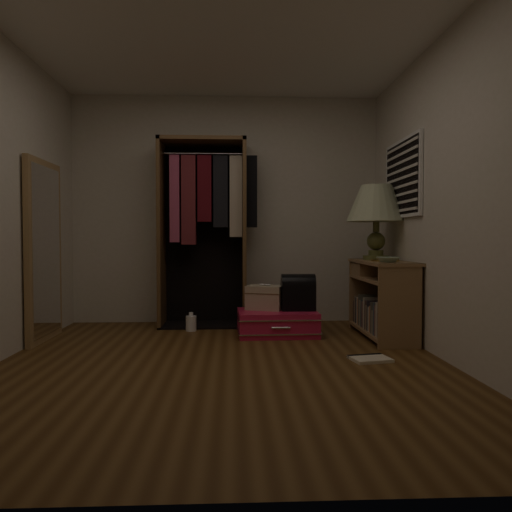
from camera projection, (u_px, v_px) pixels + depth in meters
name	position (u px, v px, depth m)	size (l,w,h in m)	color
ground	(223.00, 365.00, 3.81)	(4.00, 4.00, 0.00)	#573718
room_walls	(232.00, 169.00, 3.81)	(3.52, 4.02, 2.60)	beige
console_bookshelf	(381.00, 297.00, 4.91)	(0.42, 1.12, 0.75)	#956E48
open_wardrobe	(206.00, 215.00, 5.53)	(1.07, 0.50, 2.05)	brown
floor_mirror	(44.00, 251.00, 4.70)	(0.06, 0.80, 1.70)	#A88251
pink_suitcase	(277.00, 323.00, 4.99)	(0.82, 0.60, 0.24)	#D31947
train_case	(265.00, 297.00, 5.06)	(0.42, 0.36, 0.26)	tan
black_bag	(298.00, 292.00, 5.02)	(0.34, 0.22, 0.37)	black
table_lamp	(376.00, 205.00, 5.07)	(0.69, 0.69, 0.76)	#50572A
brass_tray	(385.00, 260.00, 4.79)	(0.32, 0.32, 0.02)	#B19044
ceramic_bowl	(388.00, 260.00, 4.54)	(0.20, 0.20, 0.05)	#96B49A
white_jug	(191.00, 323.00, 5.21)	(0.14, 0.14, 0.19)	white
floor_book	(369.00, 358.00, 3.96)	(0.34, 0.29, 0.03)	#F3E9CC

